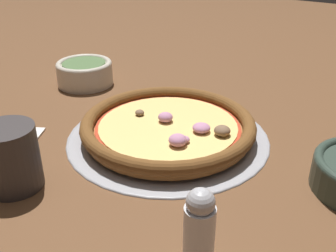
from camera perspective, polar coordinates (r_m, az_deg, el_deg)
name	(u,v)px	position (r m, az deg, el deg)	size (l,w,h in m)	color
ground_plane	(168,137)	(0.70, 0.00, -1.66)	(3.00, 3.00, 0.00)	brown
pizza_tray	(168,135)	(0.70, 0.00, -1.38)	(0.36, 0.36, 0.01)	#9E9EA3
pizza	(168,126)	(0.69, 0.05, 0.02)	(0.31, 0.31, 0.04)	#A86B33
bowl_far	(85,72)	(0.95, -11.99, 7.71)	(0.13, 0.13, 0.06)	beige
drinking_cup	(10,158)	(0.60, -21.91, -4.29)	(0.08, 0.08, 0.10)	#383333
fork	(7,143)	(0.74, -22.30, -2.33)	(0.11, 0.14, 0.00)	#B7B7BC
pepper_shaker	(199,235)	(0.42, 4.51, -15.53)	(0.03, 0.03, 0.11)	silver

